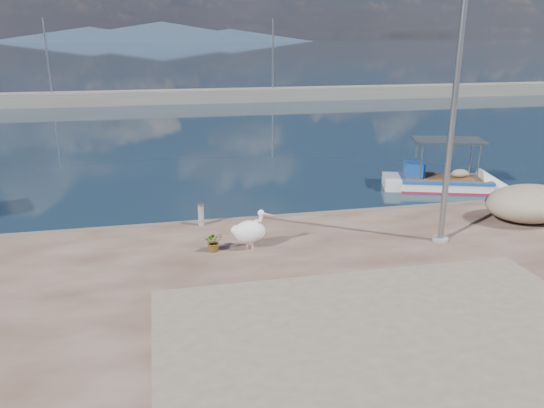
{
  "coord_description": "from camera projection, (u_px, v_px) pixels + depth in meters",
  "views": [
    {
      "loc": [
        -3.15,
        -10.58,
        5.98
      ],
      "look_at": [
        0.0,
        3.8,
        1.3
      ],
      "focal_mm": 35.0,
      "sensor_mm": 36.0,
      "label": 1
    }
  ],
  "objects": [
    {
      "name": "mountains",
      "position": [
        157.0,
        33.0,
        615.48
      ],
      "size": [
        370.0,
        280.0,
        22.0
      ],
      "color": "#28384C",
      "rests_on": "ground"
    },
    {
      "name": "lamp_post",
      "position": [
        452.0,
        123.0,
        13.85
      ],
      "size": [
        0.44,
        0.96,
        7.0
      ],
      "color": "gray",
      "rests_on": "quay"
    },
    {
      "name": "ground",
      "position": [
        307.0,
        306.0,
        12.3
      ],
      "size": [
        1400.0,
        1400.0,
        0.0
      ],
      "primitive_type": "plane",
      "color": "#162635",
      "rests_on": "ground"
    },
    {
      "name": "pelican",
      "position": [
        250.0,
        231.0,
        14.09
      ],
      "size": [
        1.18,
        0.74,
        1.12
      ],
      "rotation": [
        0.0,
        0.0,
        -0.28
      ],
      "color": "tan",
      "rests_on": "quay"
    },
    {
      "name": "potted_plant",
      "position": [
        214.0,
        242.0,
        14.05
      ],
      "size": [
        0.49,
        0.43,
        0.54
      ],
      "primitive_type": "imported",
      "rotation": [
        0.0,
        0.0,
        -0.01
      ],
      "color": "#33722D",
      "rests_on": "quay"
    },
    {
      "name": "net_pile_c",
      "position": [
        530.0,
        203.0,
        16.3
      ],
      "size": [
        2.85,
        2.03,
        1.12
      ],
      "primitive_type": "ellipsoid",
      "color": "#C1AC8F",
      "rests_on": "quay"
    },
    {
      "name": "breakwater",
      "position": [
        189.0,
        96.0,
        49.36
      ],
      "size": [
        120.0,
        2.2,
        7.5
      ],
      "color": "gray",
      "rests_on": "ground"
    },
    {
      "name": "quay_patch",
      "position": [
        407.0,
        354.0,
        9.56
      ],
      "size": [
        9.0,
        7.0,
        0.01
      ],
      "primitive_type": "cube",
      "color": "gray",
      "rests_on": "quay"
    },
    {
      "name": "boat_right",
      "position": [
        443.0,
        184.0,
        21.67
      ],
      "size": [
        5.22,
        3.1,
        2.39
      ],
      "rotation": [
        0.0,
        0.0,
        -0.32
      ],
      "color": "white",
      "rests_on": "ground"
    },
    {
      "name": "bollard_near",
      "position": [
        201.0,
        214.0,
        15.9
      ],
      "size": [
        0.23,
        0.23,
        0.71
      ],
      "color": "gray",
      "rests_on": "quay"
    }
  ]
}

